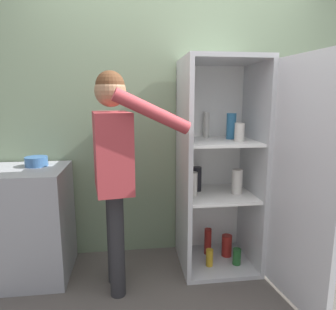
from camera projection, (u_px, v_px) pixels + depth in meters
The scene contains 5 objects.
wall_back at pixel (172, 117), 2.73m from camera, with size 7.00×0.06×2.55m.
refrigerator at pixel (233, 170), 2.43m from camera, with size 0.76×1.23×1.75m.
person at pixel (114, 157), 2.13m from camera, with size 0.69×0.57×1.63m.
counter at pixel (22, 224), 2.40m from camera, with size 0.73×0.58×0.90m.
bowl at pixel (36, 161), 2.41m from camera, with size 0.18×0.18×0.08m.
Camera 1 is at (-0.39, -1.74, 1.43)m, focal length 32.00 mm.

